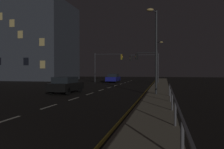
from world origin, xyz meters
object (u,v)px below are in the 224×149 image
car (66,85)px  traffic_light_near_left (107,61)px  street_lamp_mid_block (157,58)px  building_distant (22,43)px  traffic_light_mid_right (145,62)px  traffic_light_overhead_east (147,61)px  street_lamp_median (155,44)px  car_oncoming (113,78)px

car → traffic_light_near_left: 21.20m
street_lamp_mid_block → building_distant: bearing=165.2°
traffic_light_mid_right → street_lamp_mid_block: street_lamp_mid_block is taller
car → street_lamp_mid_block: bearing=68.5°
traffic_light_overhead_east → street_lamp_median: (1.70, -14.90, 0.86)m
building_distant → street_lamp_mid_block: bearing=-14.8°
car_oncoming → building_distant: (-23.23, 8.02, 7.67)m
building_distant → traffic_light_overhead_east: bearing=-24.6°
traffic_light_mid_right → traffic_light_near_left: 7.03m
car_oncoming → building_distant: size_ratio=0.19×
car → traffic_light_near_left: size_ratio=0.84×
traffic_light_mid_right → car_oncoming: bearing=175.6°
car_oncoming → traffic_light_mid_right: size_ratio=0.90×
street_lamp_median → car_oncoming: bearing=111.4°
traffic_light_overhead_east → street_lamp_mid_block: street_lamp_mid_block is taller
traffic_light_near_left → street_lamp_median: size_ratio=0.75×
building_distant → traffic_light_near_left: bearing=-17.9°
car → traffic_light_overhead_east: bearing=65.8°
car → building_distant: bearing=129.4°
car_oncoming → traffic_light_near_left: traffic_light_near_left is taller
car_oncoming → building_distant: 25.74m
car → street_lamp_median: 8.98m
car → traffic_light_mid_right: size_ratio=0.91×
car → car_oncoming: size_ratio=1.01×
street_lamp_median → street_lamp_mid_block: (-0.36, 20.28, -0.13)m
car_oncoming → street_lamp_mid_block: 8.40m
traffic_light_mid_right → traffic_light_near_left: traffic_light_near_left is taller
street_lamp_mid_block → building_distant: size_ratio=0.30×
car → car_oncoming: bearing=89.4°
traffic_light_overhead_east → street_lamp_mid_block: size_ratio=0.71×
traffic_light_overhead_east → street_lamp_mid_block: (1.34, 5.38, 0.73)m
car → street_lamp_median: (8.22, -0.38, 3.59)m
traffic_light_mid_right → street_lamp_mid_block: 2.18m
traffic_light_near_left → street_lamp_mid_block: 9.02m
traffic_light_near_left → building_distant: building_distant is taller
traffic_light_mid_right → building_distant: bearing=163.7°
traffic_light_overhead_east → street_lamp_median: size_ratio=0.69×
street_lamp_mid_block → traffic_light_near_left: bearing=173.3°
traffic_light_near_left → traffic_light_overhead_east: bearing=-40.2°
traffic_light_near_left → car: bearing=-87.0°
building_distant → car: bearing=-50.6°
car_oncoming → street_lamp_mid_block: bearing=-1.0°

